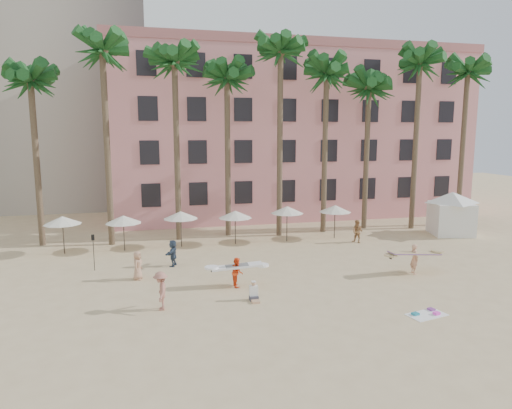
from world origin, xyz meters
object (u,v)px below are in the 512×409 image
object	(u,v)px
pink_hotel	(286,135)
cabana	(452,209)
carrier_white	(237,271)
carrier_yellow	(414,257)

from	to	relation	value
pink_hotel	cabana	xyz separation A→B (m)	(9.76, -14.39, -5.93)
pink_hotel	carrier_white	bearing A→B (deg)	-113.01
cabana	carrier_white	world-z (taller)	cabana
pink_hotel	carrier_white	xyz separation A→B (m)	(-9.71, -22.86, -7.13)
cabana	carrier_yellow	world-z (taller)	cabana
cabana	carrier_yellow	distance (m)	12.44
cabana	carrier_white	bearing A→B (deg)	-156.50
pink_hotel	carrier_yellow	world-z (taller)	pink_hotel
pink_hotel	carrier_white	size ratio (longest dim) A/B	12.46
carrier_yellow	carrier_white	xyz separation A→B (m)	(-10.63, 0.23, -0.14)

